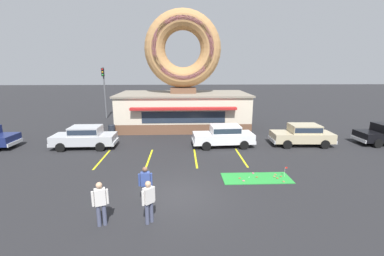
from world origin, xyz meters
name	(u,v)px	position (x,y,z in m)	size (l,w,h in m)	color
ground_plane	(177,195)	(0.00, 0.00, 0.00)	(160.00, 160.00, 0.00)	#232326
donut_shop_building	(183,89)	(0.40, 13.94, 3.74)	(12.30, 6.75, 10.96)	brown
putting_mat	(256,178)	(4.17, 1.69, 0.01)	(3.60, 1.44, 0.03)	green
mini_donut_near_left	(240,178)	(3.27, 1.64, 0.05)	(0.13, 0.13, 0.04)	brown
mini_donut_near_right	(277,178)	(5.25, 1.58, 0.05)	(0.13, 0.13, 0.04)	brown
mini_donut_mid_left	(281,176)	(5.53, 1.79, 0.05)	(0.13, 0.13, 0.04)	brown
mini_donut_mid_centre	(284,181)	(5.43, 1.16, 0.05)	(0.13, 0.13, 0.04)	#A5724C
mini_donut_mid_right	(244,181)	(3.39, 1.32, 0.05)	(0.13, 0.13, 0.04)	#D8667F
mini_donut_far_left	(275,175)	(5.31, 2.04, 0.05)	(0.13, 0.13, 0.04)	#A5724C
mini_donut_far_centre	(253,173)	(4.16, 2.27, 0.05)	(0.13, 0.13, 0.04)	#D8667F
mini_donut_far_right	(274,176)	(5.16, 1.79, 0.05)	(0.13, 0.13, 0.04)	#A5724C
mini_donut_extra	(257,177)	(4.21, 1.75, 0.05)	(0.13, 0.13, 0.04)	brown
golf_ball	(249,177)	(3.79, 1.74, 0.05)	(0.04, 0.04, 0.04)	white
putting_flag_pin	(286,169)	(5.75, 1.80, 0.44)	(0.13, 0.01, 0.55)	silver
car_silver	(85,136)	(-6.81, 7.51, 0.87)	(4.58, 2.02, 1.60)	#B2B5BA
car_champagne	(303,134)	(9.31, 7.52, 0.87)	(4.63, 2.12, 1.60)	#BCAD89
car_white	(224,135)	(3.34, 7.48, 0.87)	(4.64, 2.14, 1.60)	silver
pedestrian_blue_sweater_man	(145,183)	(-1.33, -0.59, 0.91)	(0.59, 0.29, 1.65)	#474C66
pedestrian_hooded_kid	(100,202)	(-2.74, -2.19, 0.96)	(0.57, 0.36, 1.73)	#474C66
pedestrian_leather_jacket_man	(149,200)	(-1.00, -2.09, 0.94)	(0.46, 0.44, 1.69)	#474C66
trash_bin	(112,130)	(-5.75, 10.74, 0.50)	(0.57, 0.57, 0.97)	#232833
traffic_light_pole	(104,86)	(-8.53, 18.92, 3.71)	(0.28, 0.47, 5.80)	#595B60
parking_stripe_far_left	(102,159)	(-4.89, 5.00, 0.00)	(0.12, 3.60, 0.01)	yellow
parking_stripe_left	(149,158)	(-1.89, 5.00, 0.00)	(0.12, 3.60, 0.01)	yellow
parking_stripe_mid_left	(195,158)	(1.11, 5.00, 0.00)	(0.12, 3.60, 0.01)	yellow
parking_stripe_centre	(241,157)	(4.11, 5.00, 0.00)	(0.12, 3.60, 0.01)	yellow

